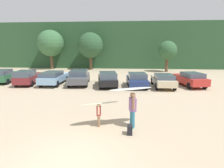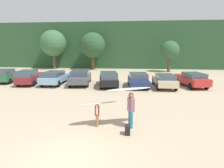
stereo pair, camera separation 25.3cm
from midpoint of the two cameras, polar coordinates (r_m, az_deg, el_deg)
ground_plane at (r=7.22m, az=-14.67°, el=-22.37°), size 120.00×120.00×0.00m
hillside_ridge at (r=40.82m, az=1.88°, el=11.61°), size 108.00×12.00×8.51m
tree_left at (r=36.07m, az=-18.42°, el=11.70°), size 4.68×4.68×6.99m
tree_center at (r=33.45m, az=-6.82°, el=11.61°), size 4.44×4.44×6.49m
tree_far_right at (r=31.39m, az=16.33°, el=9.78°), size 2.96×2.96×4.95m
parked_car_forest_green at (r=24.31m, az=-30.30°, el=2.23°), size 2.33×4.12×1.55m
parked_car_maroon at (r=21.91m, az=-24.61°, el=1.95°), size 2.32×4.54×1.57m
parked_car_sky_blue at (r=20.92m, az=-17.76°, el=1.96°), size 2.00×4.70×1.43m
parked_car_dark_gray at (r=20.38m, az=-10.35°, el=2.18°), size 2.60×4.99×1.51m
parked_car_black at (r=19.03m, az=-1.77°, el=1.65°), size 2.52×4.81×1.51m
parked_car_navy at (r=18.95m, az=7.25°, el=1.37°), size 2.14×4.24×1.42m
parked_car_champagne at (r=19.25m, az=14.95°, el=1.21°), size 1.93×4.57×1.36m
parked_car_red at (r=20.66m, az=22.44°, el=1.48°), size 2.61×4.61×1.44m
person_adult at (r=9.37m, az=5.52°, el=-7.20°), size 0.38×0.78×1.77m
person_child at (r=9.55m, az=-4.83°, el=-8.85°), size 0.26×0.55×1.21m
surfboard_white at (r=9.17m, az=5.01°, el=-1.47°), size 2.37×1.53×0.13m
surfboard_cream at (r=9.45m, az=-4.61°, el=-5.89°), size 2.09×1.32×0.18m
backpack_dropped at (r=8.85m, az=4.60°, el=-13.72°), size 0.24×0.34×0.45m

